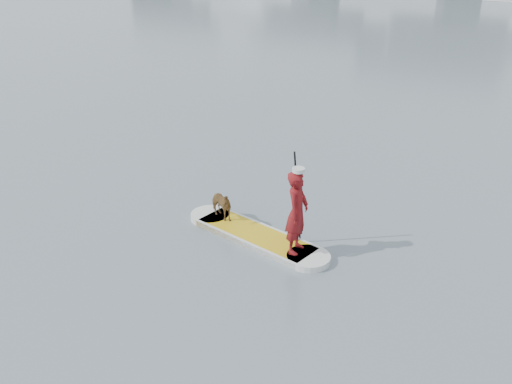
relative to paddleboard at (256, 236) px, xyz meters
The scene contains 6 objects.
ground 3.69m from the paddleboard, 74.29° to the right, with size 140.00×140.00×0.00m, color slate.
paddleboard is the anchor object (origin of this frame).
paddler 1.28m from the paddleboard, 10.83° to the right, with size 0.57×0.37×1.56m, color maroon.
white_cap 1.92m from the paddleboard, 10.83° to the right, with size 0.22×0.22×0.07m, color silver.
dog 1.02m from the paddleboard, 169.17° to the left, with size 0.33×0.72×0.61m, color brown.
paddle 1.08m from the paddleboard, 11.61° to the left, with size 0.10×0.30×2.00m.
Camera 1 is at (3.77, -4.74, 5.57)m, focal length 40.00 mm.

